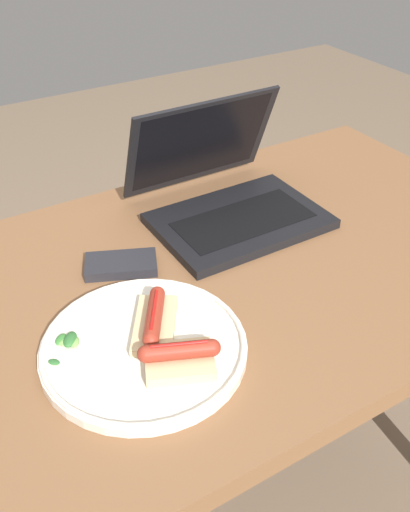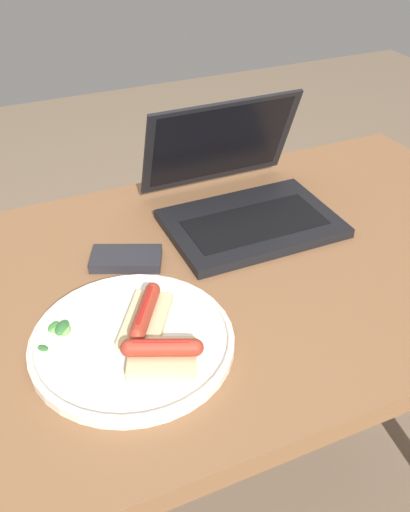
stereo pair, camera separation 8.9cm
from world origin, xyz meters
name	(u,v)px [view 1 (the left image)]	position (x,y,z in m)	size (l,w,h in m)	color
desk	(192,314)	(0.00, 0.00, 0.68)	(1.31, 0.69, 0.76)	brown
laptop	(228,197)	(0.16, 0.14, 0.80)	(0.31, 0.29, 0.21)	black
plate	(144,346)	(-0.14, -0.11, 0.77)	(0.29, 0.29, 0.02)	silver
sausage_toast_left	(155,321)	(-0.11, -0.09, 0.79)	(0.11, 0.13, 0.04)	#D6B784
sausage_toast_middle	(179,357)	(-0.12, -0.17, 0.79)	(0.11, 0.10, 0.04)	#D6B784
salad_pile	(68,341)	(-0.23, -0.06, 0.78)	(0.06, 0.06, 0.01)	#709E4C
external_drive	(121,265)	(-0.09, 0.08, 0.77)	(0.14, 0.11, 0.02)	#232328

